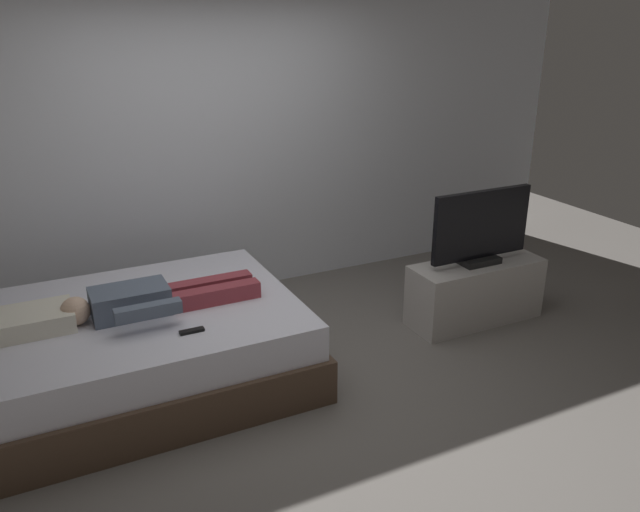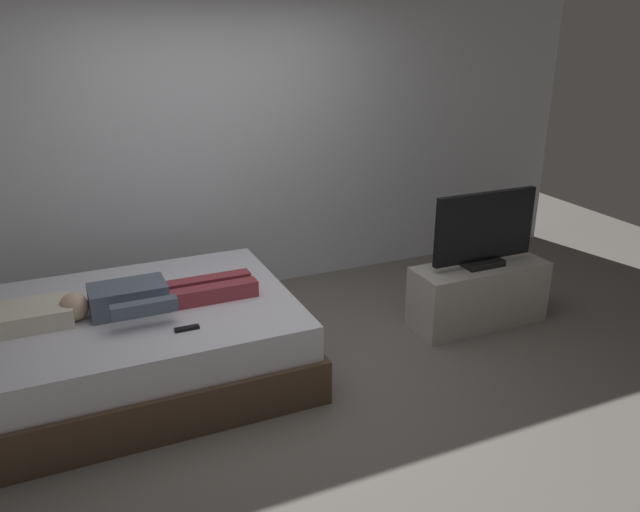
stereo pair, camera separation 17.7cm
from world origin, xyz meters
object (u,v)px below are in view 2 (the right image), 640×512
object	(u,v)px
bed	(148,342)
remote	(187,328)
pillow	(31,315)
person	(149,297)
tv	(484,231)
tv_stand	(478,294)

from	to	relation	value
bed	remote	distance (m)	0.57
pillow	person	world-z (taller)	person
bed	tv	bearing A→B (deg)	-5.44
pillow	tv	size ratio (longest dim) A/B	0.55
tv_stand	pillow	bearing A→B (deg)	175.70
remote	tv	size ratio (longest dim) A/B	0.17
bed	tv_stand	bearing A→B (deg)	-5.44
tv_stand	tv	distance (m)	0.53
pillow	tv_stand	size ratio (longest dim) A/B	0.44
remote	tv_stand	bearing A→B (deg)	5.38
bed	tv	xyz separation A→B (m)	(2.55, -0.24, 0.52)
tv_stand	person	bearing A→B (deg)	175.88
remote	tv_stand	distance (m)	2.40
person	tv	distance (m)	2.53
person	remote	world-z (taller)	person
person	bed	bearing A→B (deg)	115.35
remote	tv	bearing A→B (deg)	5.38
tv_stand	tv	size ratio (longest dim) A/B	1.25
bed	tv	size ratio (longest dim) A/B	2.27
pillow	remote	bearing A→B (deg)	-28.46
tv	remote	bearing A→B (deg)	-174.62
pillow	tv	xyz separation A→B (m)	(3.23, -0.24, 0.18)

